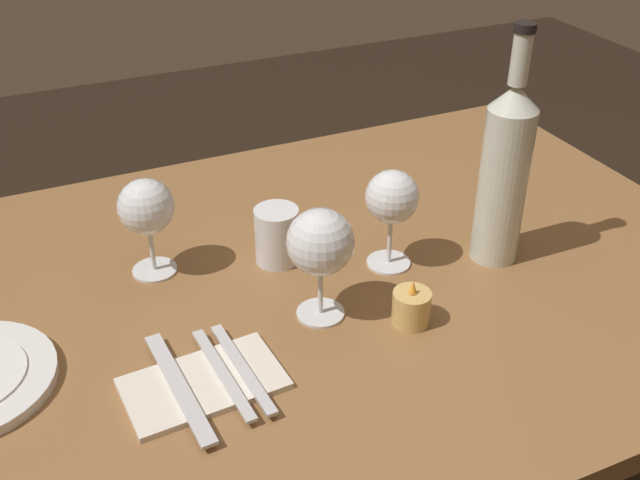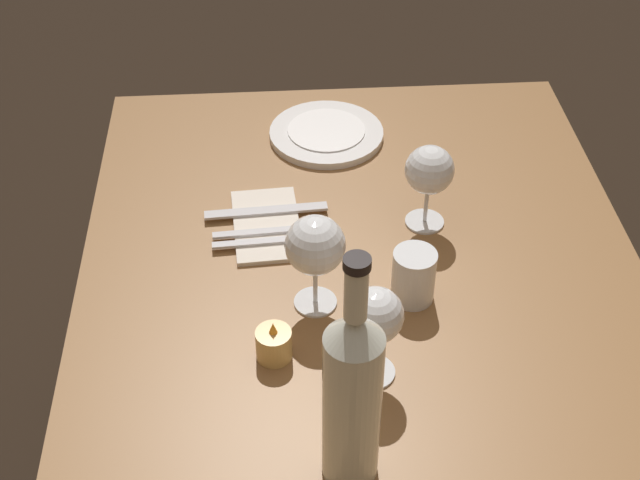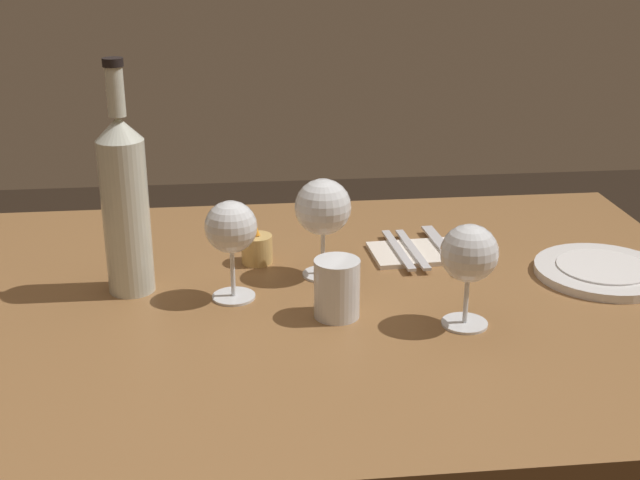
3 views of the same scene
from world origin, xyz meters
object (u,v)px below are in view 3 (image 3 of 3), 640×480
at_px(dinner_plate, 603,271).
at_px(table_knife, 444,248).
at_px(wine_glass_right, 323,208).
at_px(folded_napkin, 427,252).
at_px(water_tumbler, 337,291).
at_px(votive_candle, 257,250).
at_px(fork_outer, 398,250).
at_px(fork_inner, 412,249).
at_px(wine_bottle, 125,202).
at_px(wine_glass_centre, 469,255).
at_px(wine_glass_left, 231,229).

relative_size(dinner_plate, table_knife, 1.03).
xyz_separation_m(wine_glass_right, folded_napkin, (0.19, 0.07, -0.11)).
relative_size(water_tumbler, folded_napkin, 0.44).
bearing_deg(votive_candle, fork_outer, 1.08).
bearing_deg(folded_napkin, fork_inner, 180.00).
bearing_deg(fork_outer, wine_bottle, -167.84).
height_order(wine_glass_centre, votive_candle, wine_glass_centre).
bearing_deg(dinner_plate, wine_glass_left, -178.03).
relative_size(wine_glass_centre, fork_outer, 0.83).
xyz_separation_m(wine_glass_right, fork_outer, (0.14, 0.07, -0.10)).
height_order(wine_glass_left, water_tumbler, wine_glass_left).
relative_size(wine_glass_right, dinner_plate, 0.74).
xyz_separation_m(votive_candle, fork_inner, (0.27, 0.00, -0.01)).
distance_m(wine_glass_centre, fork_inner, 0.28).
bearing_deg(table_knife, votive_candle, -179.19).
bearing_deg(folded_napkin, wine_glass_right, -159.47).
distance_m(wine_bottle, fork_inner, 0.49).
bearing_deg(wine_glass_right, votive_candle, 147.57).
relative_size(wine_glass_centre, table_knife, 0.71).
bearing_deg(fork_outer, table_knife, 0.00).
bearing_deg(water_tumbler, wine_glass_right, 91.34).
relative_size(wine_glass_left, votive_candle, 2.30).
relative_size(votive_candle, folded_napkin, 0.34).
height_order(wine_glass_right, wine_glass_centre, wine_glass_right).
relative_size(wine_bottle, table_knife, 1.70).
height_order(wine_glass_right, fork_inner, wine_glass_right).
bearing_deg(fork_inner, wine_glass_centre, -86.06).
relative_size(water_tumbler, dinner_plate, 0.40).
bearing_deg(wine_glass_centre, fork_inner, 93.94).
relative_size(dinner_plate, fork_inner, 1.21).
xyz_separation_m(folded_napkin, fork_outer, (-0.05, 0.00, 0.01)).
bearing_deg(wine_bottle, wine_glass_left, -16.45).
bearing_deg(fork_outer, wine_glass_right, -152.95).
height_order(votive_candle, fork_inner, votive_candle).
xyz_separation_m(wine_glass_centre, fork_inner, (-0.02, 0.27, -0.10)).
height_order(wine_bottle, fork_outer, wine_bottle).
relative_size(wine_glass_right, table_knife, 0.77).
relative_size(wine_glass_left, wine_glass_right, 0.95).
height_order(wine_glass_left, dinner_plate, wine_glass_left).
height_order(wine_bottle, water_tumbler, wine_bottle).
distance_m(wine_glass_centre, fork_outer, 0.29).
xyz_separation_m(wine_glass_centre, dinner_plate, (0.27, 0.15, -0.10)).
xyz_separation_m(water_tumbler, fork_outer, (0.13, 0.22, -0.03)).
xyz_separation_m(wine_glass_centre, water_tumbler, (-0.18, 0.05, -0.07)).
xyz_separation_m(folded_napkin, fork_inner, (-0.02, 0.00, 0.01)).
bearing_deg(wine_glass_right, dinner_plate, -6.33).
distance_m(folded_napkin, fork_inner, 0.03).
xyz_separation_m(wine_bottle, fork_inner, (0.46, 0.09, -0.13)).
bearing_deg(dinner_plate, fork_inner, 157.33).
bearing_deg(wine_glass_left, fork_outer, 26.48).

